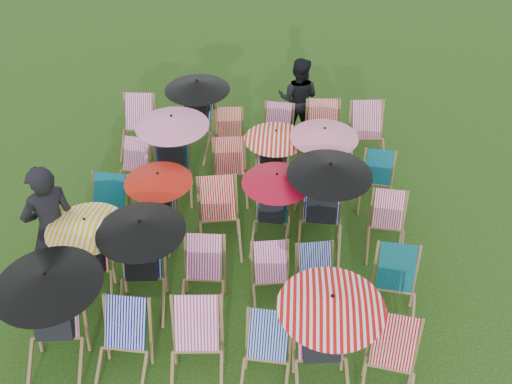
# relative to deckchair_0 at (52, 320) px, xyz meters

# --- Properties ---
(ground) EXTENTS (100.00, 100.00, 0.00)m
(ground) POSITION_rel_deckchair_0_xyz_m (2.03, 2.14, -0.77)
(ground) COLOR black
(ground) RESTS_ON ground
(deckchair_0) EXTENTS (1.22, 1.30, 1.45)m
(deckchair_0) POSITION_rel_deckchair_0_xyz_m (0.00, 0.00, 0.00)
(deckchair_0) COLOR olive
(deckchair_0) RESTS_ON ground
(deckchair_1) EXTENTS (0.67, 0.90, 0.94)m
(deckchair_1) POSITION_rel_deckchair_0_xyz_m (0.81, -0.15, -0.30)
(deckchair_1) COLOR olive
(deckchair_1) RESTS_ON ground
(deckchair_2) EXTENTS (0.72, 0.95, 0.98)m
(deckchair_2) POSITION_rel_deckchair_0_xyz_m (1.69, -0.14, -0.27)
(deckchair_2) COLOR olive
(deckchair_2) RESTS_ON ground
(deckchair_3) EXTENTS (0.64, 0.85, 0.88)m
(deckchair_3) POSITION_rel_deckchair_0_xyz_m (2.50, -0.17, -0.32)
(deckchair_3) COLOR olive
(deckchair_3) RESTS_ON ground
(deckchair_4) EXTENTS (1.19, 1.28, 1.41)m
(deckchair_4) POSITION_rel_deckchair_0_xyz_m (3.16, -0.08, -0.02)
(deckchair_4) COLOR olive
(deckchair_4) RESTS_ON ground
(deckchair_5) EXTENTS (0.75, 0.95, 0.93)m
(deckchair_5) POSITION_rel_deckchair_0_xyz_m (3.92, -0.20, -0.30)
(deckchair_5) COLOR olive
(deckchair_5) RESTS_ON ground
(deckchair_6) EXTENTS (1.05, 1.14, 1.24)m
(deckchair_6) POSITION_rel_deckchair_0_xyz_m (0.08, 1.12, -0.11)
(deckchair_6) COLOR olive
(deckchair_6) RESTS_ON ground
(deckchair_7) EXTENTS (1.14, 1.21, 1.35)m
(deckchair_7) POSITION_rel_deckchair_0_xyz_m (0.82, 1.02, -0.05)
(deckchair_7) COLOR olive
(deckchair_7) RESTS_ON ground
(deckchair_8) EXTENTS (0.61, 0.84, 0.90)m
(deckchair_8) POSITION_rel_deckchair_0_xyz_m (1.61, 1.01, -0.32)
(deckchair_8) COLOR olive
(deckchair_8) RESTS_ON ground
(deckchair_9) EXTENTS (0.66, 0.84, 0.83)m
(deckchair_9) POSITION_rel_deckchair_0_xyz_m (2.52, 1.05, -0.35)
(deckchair_9) COLOR olive
(deckchair_9) RESTS_ON ground
(deckchair_10) EXTENTS (0.68, 0.85, 0.83)m
(deckchair_10) POSITION_rel_deckchair_0_xyz_m (3.13, 1.07, -0.35)
(deckchair_10) COLOR olive
(deckchair_10) RESTS_ON ground
(deckchair_11) EXTENTS (0.69, 0.90, 0.92)m
(deckchair_11) POSITION_rel_deckchair_0_xyz_m (4.11, 0.98, -0.31)
(deckchair_11) COLOR olive
(deckchair_11) RESTS_ON ground
(deckchair_12) EXTENTS (0.70, 0.92, 0.94)m
(deckchair_12) POSITION_rel_deckchair_0_xyz_m (-0.02, 2.16, -0.30)
(deckchair_12) COLOR olive
(deckchair_12) RESTS_ON ground
(deckchair_13) EXTENTS (0.98, 1.03, 1.17)m
(deckchair_13) POSITION_rel_deckchair_0_xyz_m (0.77, 2.24, -0.15)
(deckchair_13) COLOR olive
(deckchair_13) RESTS_ON ground
(deckchair_14) EXTENTS (0.79, 0.99, 0.97)m
(deckchair_14) POSITION_rel_deckchair_0_xyz_m (1.69, 2.16, -0.28)
(deckchair_14) COLOR olive
(deckchair_14) RESTS_ON ground
(deckchair_15) EXTENTS (1.01, 1.06, 1.20)m
(deckchair_15) POSITION_rel_deckchair_0_xyz_m (2.47, 2.30, -0.13)
(deckchair_15) COLOR olive
(deckchair_15) RESTS_ON ground
(deckchair_16) EXTENTS (1.20, 1.26, 1.43)m
(deckchair_16) POSITION_rel_deckchair_0_xyz_m (3.20, 2.27, -0.01)
(deckchair_16) COLOR olive
(deckchair_16) RESTS_ON ground
(deckchair_17) EXTENTS (0.63, 0.83, 0.85)m
(deckchair_17) POSITION_rel_deckchair_0_xyz_m (4.15, 2.21, -0.34)
(deckchair_17) COLOR olive
(deckchair_17) RESTS_ON ground
(deckchair_18) EXTENTS (0.64, 0.82, 0.82)m
(deckchair_18) POSITION_rel_deckchair_0_xyz_m (0.11, 3.35, -0.36)
(deckchair_18) COLOR olive
(deckchair_18) RESTS_ON ground
(deckchair_19) EXTENTS (1.17, 1.26, 1.39)m
(deckchair_19) POSITION_rel_deckchair_0_xyz_m (0.79, 3.39, -0.03)
(deckchair_19) COLOR olive
(deckchair_19) RESTS_ON ground
(deckchair_20) EXTENTS (0.69, 0.88, 0.88)m
(deckchair_20) POSITION_rel_deckchair_0_xyz_m (1.73, 3.34, -0.32)
(deckchair_20) COLOR olive
(deckchair_20) RESTS_ON ground
(deckchair_21) EXTENTS (1.00, 1.06, 1.18)m
(deckchair_21) POSITION_rel_deckchair_0_xyz_m (2.42, 3.41, -0.14)
(deckchair_21) COLOR olive
(deckchair_21) RESTS_ON ground
(deckchair_22) EXTENTS (1.07, 1.14, 1.27)m
(deckchair_22) POSITION_rel_deckchair_0_xyz_m (3.15, 3.40, -0.09)
(deckchair_22) COLOR olive
(deckchair_22) RESTS_ON ground
(deckchair_23) EXTENTS (0.63, 0.81, 0.82)m
(deckchair_23) POSITION_rel_deckchair_0_xyz_m (4.10, 3.27, -0.36)
(deckchair_23) COLOR olive
(deckchair_23) RESTS_ON ground
(deckchair_24) EXTENTS (0.65, 0.89, 0.95)m
(deckchair_24) POSITION_rel_deckchair_0_xyz_m (-0.07, 4.51, -0.29)
(deckchair_24) COLOR olive
(deckchair_24) RESTS_ON ground
(deckchair_25) EXTENTS (1.14, 1.22, 1.36)m
(deckchair_25) POSITION_rel_deckchair_0_xyz_m (0.98, 4.62, -0.05)
(deckchair_25) COLOR olive
(deckchair_25) RESTS_ON ground
(deckchair_26) EXTENTS (0.62, 0.80, 0.81)m
(deckchair_26) POSITION_rel_deckchair_0_xyz_m (1.61, 4.41, -0.36)
(deckchair_26) COLOR olive
(deckchair_26) RESTS_ON ground
(deckchair_27) EXTENTS (0.65, 0.85, 0.87)m
(deckchair_27) POSITION_rel_deckchair_0_xyz_m (2.44, 4.52, -0.33)
(deckchair_27) COLOR olive
(deckchair_27) RESTS_ON ground
(deckchair_28) EXTENTS (0.69, 0.94, 0.99)m
(deckchair_28) POSITION_rel_deckchair_0_xyz_m (3.27, 4.44, -0.27)
(deckchair_28) COLOR olive
(deckchair_28) RESTS_ON ground
(deckchair_29) EXTENTS (0.73, 0.96, 0.98)m
(deckchair_29) POSITION_rel_deckchair_0_xyz_m (4.06, 4.46, -0.27)
(deckchair_29) COLOR olive
(deckchair_29) RESTS_ON ground
(person_left) EXTENTS (0.83, 0.81, 1.93)m
(person_left) POSITION_rel_deckchair_0_xyz_m (-0.43, 1.37, 0.20)
(person_left) COLOR black
(person_left) RESTS_ON ground
(person_rear) EXTENTS (0.88, 0.75, 1.59)m
(person_rear) POSITION_rel_deckchair_0_xyz_m (2.80, 5.17, 0.03)
(person_rear) COLOR black
(person_rear) RESTS_ON ground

